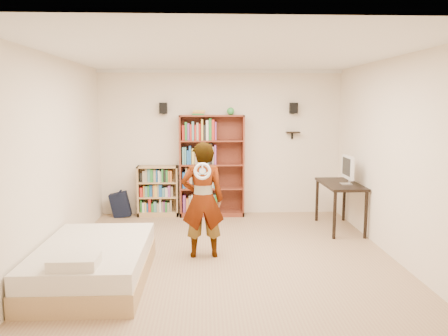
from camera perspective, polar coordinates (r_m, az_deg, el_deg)
The scene contains 14 objects.
ground at distance 6.05m, azimuth 0.45°, elevation -11.71°, with size 4.50×5.00×0.01m, color tan.
room_shell at distance 5.69m, azimuth 0.47°, elevation 5.20°, with size 4.52×5.02×2.71m.
crown_molding at distance 5.71m, azimuth 0.48°, elevation 14.34°, with size 4.50×5.00×0.06m.
speaker_left at distance 8.11m, azimuth -7.94°, elevation 7.75°, with size 0.14×0.12×0.20m, color black.
speaker_right at distance 8.24m, azimuth 9.08°, elevation 7.74°, with size 0.14×0.12×0.20m, color black.
wall_shelf at distance 8.26m, azimuth 9.00°, elevation 4.62°, with size 0.25×0.16×0.03m, color black.
tall_bookshelf at distance 8.08m, azimuth -1.59°, elevation 0.27°, with size 1.18×0.35×1.88m, color brown, non-canonical shape.
low_bookshelf at distance 8.24m, azimuth -8.61°, elevation -2.98°, with size 0.75×0.28×0.94m, color tan, non-canonical shape.
computer_desk at distance 7.54m, azimuth 14.88°, elevation -4.83°, with size 0.57×1.15×0.78m, color black, non-canonical shape.
imac at distance 7.33m, azimuth 15.72°, elevation -0.25°, with size 0.09×0.47×0.47m, color white, non-canonical shape.
daybed at distance 5.45m, azimuth -16.69°, elevation -11.25°, with size 1.23×1.89×0.56m, color white, non-canonical shape.
person at distance 5.92m, azimuth -2.80°, elevation -4.18°, with size 0.58×0.38×1.58m, color black.
wii_wheel at distance 5.55m, azimuth -2.84°, elevation -0.42°, with size 0.22×0.22×0.04m, color white.
navy_bag at distance 8.32m, azimuth -13.39°, elevation -4.62°, with size 0.35×0.23×0.48m, color black, non-canonical shape.
Camera 1 is at (-0.30, -5.67, 2.08)m, focal length 35.00 mm.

